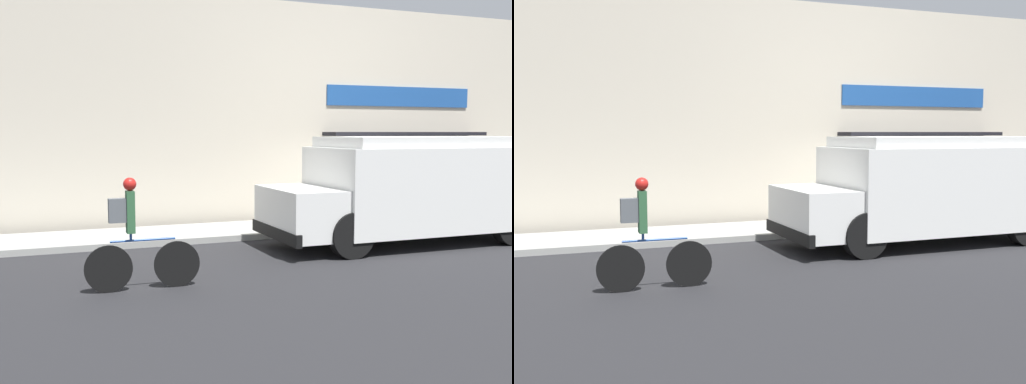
{
  "view_description": "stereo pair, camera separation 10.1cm",
  "coord_description": "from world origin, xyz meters",
  "views": [
    {
      "loc": [
        -7.82,
        -12.27,
        2.39
      ],
      "look_at": [
        -3.2,
        -0.2,
        1.1
      ],
      "focal_mm": 42.0,
      "sensor_mm": 36.0,
      "label": 1
    },
    {
      "loc": [
        -7.72,
        -12.31,
        2.39
      ],
      "look_at": [
        -3.2,
        -0.2,
        1.1
      ],
      "focal_mm": 42.0,
      "sensor_mm": 36.0,
      "label": 2
    }
  ],
  "objects": [
    {
      "name": "school_bus",
      "position": [
        0.09,
        -1.46,
        1.22
      ],
      "size": [
        6.29,
        2.78,
        2.3
      ],
      "rotation": [
        0.0,
        0.0,
        0.0
      ],
      "color": "white",
      "rests_on": "ground_plane"
    },
    {
      "name": "sidewalk",
      "position": [
        0.0,
        1.01,
        0.07
      ],
      "size": [
        28.0,
        2.01,
        0.13
      ],
      "color": "#999993",
      "rests_on": "ground_plane"
    },
    {
      "name": "cyclist",
      "position": [
        -6.34,
        -3.31,
        0.8
      ],
      "size": [
        1.75,
        0.2,
        1.72
      ],
      "rotation": [
        0.0,
        0.0,
        -0.02
      ],
      "color": "black",
      "rests_on": "ground_plane"
    },
    {
      "name": "ground_plane",
      "position": [
        0.0,
        0.0,
        0.0
      ],
      "size": [
        70.0,
        70.0,
        0.0
      ],
      "primitive_type": "plane",
      "color": "#232326"
    },
    {
      "name": "storefront",
      "position": [
        0.06,
        2.4,
        2.89
      ],
      "size": [
        17.92,
        0.95,
        5.79
      ],
      "color": "beige",
      "rests_on": "ground_plane"
    },
    {
      "name": "trash_bin",
      "position": [
        2.48,
        1.16,
        0.55
      ],
      "size": [
        0.5,
        0.5,
        0.82
      ],
      "color": "#2D5138",
      "rests_on": "sidewalk"
    }
  ]
}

